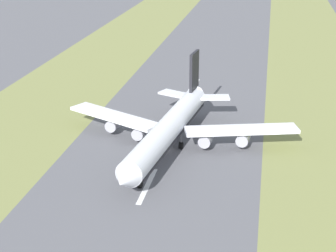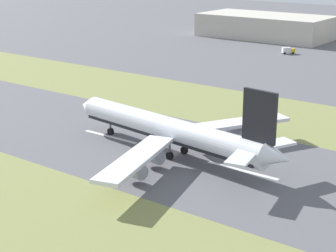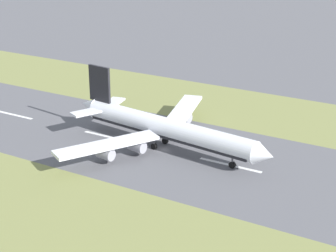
% 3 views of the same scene
% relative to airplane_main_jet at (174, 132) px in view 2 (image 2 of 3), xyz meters
% --- Properties ---
extents(ground_plane, '(800.00, 800.00, 0.00)m').
position_rel_airplane_main_jet_xyz_m(ground_plane, '(1.34, 1.11, -6.02)').
color(ground_plane, '#56565B').
extents(grass_median_west, '(40.00, 600.00, 0.01)m').
position_rel_airplane_main_jet_xyz_m(grass_median_west, '(-43.66, 1.11, -6.02)').
color(grass_median_west, olive).
rests_on(grass_median_west, ground).
extents(grass_median_east, '(40.00, 600.00, 0.01)m').
position_rel_airplane_main_jet_xyz_m(grass_median_east, '(46.34, 1.11, -6.02)').
color(grass_median_east, olive).
rests_on(grass_median_east, ground).
extents(centreline_dash_mid, '(1.20, 18.00, 0.01)m').
position_rel_airplane_main_jet_xyz_m(centreline_dash_mid, '(1.34, -18.11, -6.01)').
color(centreline_dash_mid, silver).
rests_on(centreline_dash_mid, ground).
extents(centreline_dash_far, '(1.20, 18.00, 0.01)m').
position_rel_airplane_main_jet_xyz_m(centreline_dash_far, '(1.34, 21.89, -6.01)').
color(centreline_dash_far, silver).
rests_on(centreline_dash_far, ground).
extents(airplane_main_jet, '(63.69, 67.18, 20.20)m').
position_rel_airplane_main_jet_xyz_m(airplane_main_jet, '(0.00, 0.00, 0.00)').
color(airplane_main_jet, silver).
rests_on(airplane_main_jet, ground).
extents(terminal_building, '(36.00, 71.94, 12.83)m').
position_rel_airplane_main_jet_xyz_m(terminal_building, '(185.74, 72.16, 0.40)').
color(terminal_building, '#BCB7A8').
rests_on(terminal_building, ground).
extents(service_truck, '(5.92, 5.67, 3.10)m').
position_rel_airplane_main_jet_xyz_m(service_truck, '(145.19, 38.60, -4.36)').
color(service_truck, gold).
rests_on(service_truck, ground).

